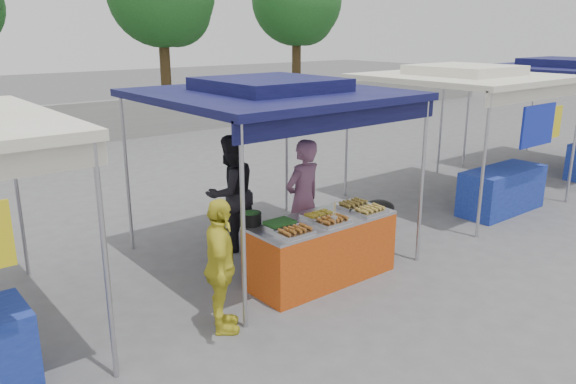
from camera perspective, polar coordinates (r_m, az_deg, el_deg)
ground_plane at (r=7.66m, az=2.85°, el=-8.55°), size 80.00×80.00×0.00m
back_wall at (r=17.03m, az=-22.68°, el=6.16°), size 40.00×0.25×1.20m
main_canopy at (r=7.75m, az=-1.74°, el=10.02°), size 3.20×3.20×2.57m
neighbor_stall_right at (r=10.93m, az=18.94°, el=6.89°), size 3.20×3.20×2.57m
tree_3 at (r=23.40m, az=1.09°, el=18.55°), size 3.59×3.54×6.09m
vendor_table at (r=7.42m, az=3.41°, el=-5.82°), size 2.00×0.80×0.85m
food_tray_fl at (r=6.69m, az=0.72°, el=-4.09°), size 0.42×0.30×0.07m
food_tray_fm at (r=7.08m, az=4.52°, el=-2.98°), size 0.42×0.30×0.07m
food_tray_fr at (r=7.53m, az=8.34°, el=-1.90°), size 0.42×0.30×0.07m
food_tray_bl at (r=6.96m, az=-0.85°, el=-3.27°), size 0.42×0.30×0.07m
food_tray_bm at (r=7.31m, az=3.13°, el=-2.33°), size 0.42×0.30×0.07m
food_tray_br at (r=7.76m, az=6.57°, el=-1.31°), size 0.42×0.30×0.07m
cooking_pot at (r=7.03m, az=-3.83°, el=-2.72°), size 0.27×0.27×0.16m
skewer_cup at (r=7.04m, az=4.70°, el=-2.91°), size 0.09×0.09×0.11m
wok_burner at (r=8.59m, az=9.23°, el=-2.78°), size 0.44×0.44×0.74m
crate_left at (r=7.86m, az=-2.08°, el=-6.80°), size 0.44×0.31×0.27m
crate_right at (r=8.21m, az=2.45°, el=-5.69°), size 0.48×0.34×0.29m
crate_stacked at (r=8.11m, az=2.48°, el=-3.81°), size 0.48×0.33×0.29m
vendor_woman at (r=7.95m, az=1.55°, el=-0.84°), size 0.69×0.50×1.75m
helper_man at (r=8.34m, az=-5.82°, el=-0.11°), size 0.91×0.74×1.75m
customer_person at (r=6.10m, az=-6.86°, el=-7.55°), size 0.76×0.95×1.51m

